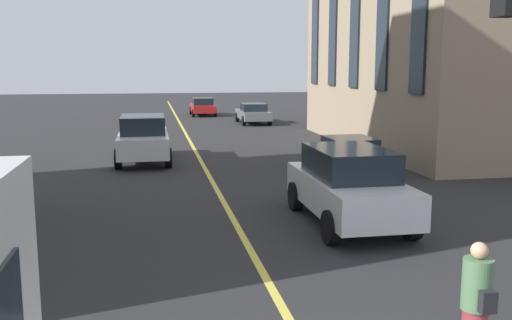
{
  "coord_description": "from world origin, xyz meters",
  "views": [
    {
      "loc": [
        -4.93,
        2.0,
        3.83
      ],
      "look_at": [
        8.39,
        -0.47,
        1.62
      ],
      "focal_mm": 40.19,
      "sensor_mm": 36.0,
      "label": 1
    }
  ],
  "objects_px": {
    "car_white_far": "(349,185)",
    "car_green_mid": "(348,155)",
    "car_grey_oncoming": "(253,113)",
    "car_white_trailing": "(143,138)",
    "pedestrian_near": "(476,305)",
    "car_red_near": "(203,107)"
  },
  "relations": [
    {
      "from": "car_white_far",
      "to": "car_green_mid",
      "type": "bearing_deg",
      "value": -19.41
    },
    {
      "from": "car_grey_oncoming",
      "to": "car_green_mid",
      "type": "height_order",
      "value": "same"
    },
    {
      "from": "car_white_trailing",
      "to": "car_white_far",
      "type": "xyz_separation_m",
      "value": [
        -10.38,
        -5.04,
        0.0
      ]
    },
    {
      "from": "car_green_mid",
      "to": "pedestrian_near",
      "type": "distance_m",
      "value": 13.3
    },
    {
      "from": "car_red_near",
      "to": "pedestrian_near",
      "type": "bearing_deg",
      "value": 179.84
    },
    {
      "from": "car_white_trailing",
      "to": "car_red_near",
      "type": "distance_m",
      "value": 22.32
    },
    {
      "from": "car_grey_oncoming",
      "to": "car_green_mid",
      "type": "xyz_separation_m",
      "value": [
        -19.1,
        0.0,
        0.0
      ]
    },
    {
      "from": "car_red_near",
      "to": "car_grey_oncoming",
      "type": "bearing_deg",
      "value": -158.35
    },
    {
      "from": "car_green_mid",
      "to": "pedestrian_near",
      "type": "height_order",
      "value": "pedestrian_near"
    },
    {
      "from": "pedestrian_near",
      "to": "car_red_near",
      "type": "bearing_deg",
      "value": -0.16
    },
    {
      "from": "car_white_trailing",
      "to": "car_red_near",
      "type": "height_order",
      "value": "car_white_trailing"
    },
    {
      "from": "car_white_far",
      "to": "car_grey_oncoming",
      "type": "bearing_deg",
      "value": -4.9
    },
    {
      "from": "car_green_mid",
      "to": "pedestrian_near",
      "type": "xyz_separation_m",
      "value": [
        -12.98,
        2.9,
        0.13
      ]
    },
    {
      "from": "car_white_trailing",
      "to": "car_white_far",
      "type": "height_order",
      "value": "same"
    },
    {
      "from": "car_white_far",
      "to": "car_green_mid",
      "type": "distance_m",
      "value": 6.52
    },
    {
      "from": "pedestrian_near",
      "to": "car_white_far",
      "type": "bearing_deg",
      "value": -6.11
    },
    {
      "from": "car_white_far",
      "to": "pedestrian_near",
      "type": "relative_size",
      "value": 2.82
    },
    {
      "from": "car_white_far",
      "to": "pedestrian_near",
      "type": "height_order",
      "value": "car_white_far"
    },
    {
      "from": "car_grey_oncoming",
      "to": "car_white_far",
      "type": "relative_size",
      "value": 0.94
    },
    {
      "from": "car_white_trailing",
      "to": "pedestrian_near",
      "type": "distance_m",
      "value": 17.75
    },
    {
      "from": "car_white_far",
      "to": "car_red_near",
      "type": "xyz_separation_m",
      "value": [
        32.25,
        0.62,
        -0.27
      ]
    },
    {
      "from": "car_grey_oncoming",
      "to": "pedestrian_near",
      "type": "bearing_deg",
      "value": 174.84
    }
  ]
}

